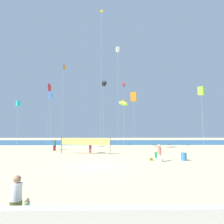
{
  "coord_description": "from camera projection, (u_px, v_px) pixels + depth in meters",
  "views": [
    {
      "loc": [
        1.22,
        -17.88,
        3.39
      ],
      "look_at": [
        1.83,
        11.77,
        6.18
      ],
      "focal_mm": 30.07,
      "sensor_mm": 36.0,
      "label": 1
    }
  ],
  "objects": [
    {
      "name": "kite_white_box",
      "position": [
        118.0,
        50.0,
        34.57
      ],
      "size": [
        0.67,
        0.67,
        18.58
      ],
      "color": "silver",
      "rests_on": "ground"
    },
    {
      "name": "kite_red_delta",
      "position": [
        49.0,
        88.0,
        34.48
      ],
      "size": [
        0.45,
        1.59,
        11.88
      ],
      "color": "silver",
      "rests_on": "ground"
    },
    {
      "name": "ground_plane",
      "position": [
        95.0,
        166.0,
        17.45
      ],
      "size": [
        120.0,
        120.0,
        0.0
      ],
      "primitive_type": "plane",
      "color": "beige"
    },
    {
      "name": "volleyball_net",
      "position": [
        85.0,
        142.0,
        26.19
      ],
      "size": [
        7.01,
        1.35,
        2.4
      ],
      "color": "#4C4C51",
      "rests_on": "ground"
    },
    {
      "name": "ocean_band",
      "position": [
        104.0,
        142.0,
        50.88
      ],
      "size": [
        120.0,
        20.0,
        0.01
      ],
      "primitive_type": "cube",
      "color": "#28608C",
      "rests_on": "ground"
    },
    {
      "name": "kite_orange_box",
      "position": [
        134.0,
        97.0,
        33.41
      ],
      "size": [
        1.19,
        1.19,
        9.99
      ],
      "color": "silver",
      "rests_on": "ground"
    },
    {
      "name": "kite_lime_box",
      "position": [
        201.0,
        91.0,
        20.58
      ],
      "size": [
        0.79,
        0.79,
        8.07
      ],
      "color": "silver",
      "rests_on": "ground"
    },
    {
      "name": "boardwalk_ledge",
      "position": [
        70.0,
        221.0,
        6.06
      ],
      "size": [
        28.0,
        0.44,
        0.85
      ],
      "primitive_type": "cube",
      "color": "beige",
      "rests_on": "ground"
    },
    {
      "name": "kite_orange_delta",
      "position": [
        64.0,
        67.0,
        35.95
      ],
      "size": [
        0.58,
        1.0,
        15.82
      ],
      "color": "silver",
      "rests_on": "ground"
    },
    {
      "name": "kite_cyan_box",
      "position": [
        18.0,
        104.0,
        29.34
      ],
      "size": [
        0.74,
        0.74,
        7.88
      ],
      "color": "silver",
      "rests_on": "ground"
    },
    {
      "name": "folding_beach_chair",
      "position": [
        157.0,
        156.0,
        20.67
      ],
      "size": [
        0.52,
        0.65,
        0.89
      ],
      "rotation": [
        0.0,
        0.0,
        0.37
      ],
      "color": "#1E8C4C",
      "rests_on": "ground"
    },
    {
      "name": "trash_barrel",
      "position": [
        184.0,
        157.0,
        20.61
      ],
      "size": [
        0.6,
        0.6,
        0.85
      ],
      "primitive_type": "cylinder",
      "color": "teal",
      "rests_on": "ground"
    },
    {
      "name": "beachgoer_coral_shirt",
      "position": [
        159.0,
        152.0,
        19.89
      ],
      "size": [
        0.42,
        0.42,
        1.82
      ],
      "rotation": [
        0.0,
        0.0,
        4.47
      ],
      "color": "white",
      "rests_on": "ground"
    },
    {
      "name": "mother_figure",
      "position": [
        16.0,
        197.0,
        6.95
      ],
      "size": [
        0.38,
        0.38,
        1.68
      ],
      "rotation": [
        0.0,
        0.0,
        0.05
      ],
      "color": "olive",
      "rests_on": "ground"
    },
    {
      "name": "kite_blue_delta",
      "position": [
        51.0,
        95.0,
        25.36
      ],
      "size": [
        0.91,
        1.11,
        8.57
      ],
      "color": "silver",
      "rests_on": "ground"
    },
    {
      "name": "beachgoer_teal_shirt",
      "position": [
        55.0,
        145.0,
        30.34
      ],
      "size": [
        0.4,
        0.4,
        1.75
      ],
      "rotation": [
        0.0,
        0.0,
        4.25
      ],
      "color": "maroon",
      "rests_on": "ground"
    },
    {
      "name": "kite_black_delta",
      "position": [
        104.0,
        83.0,
        38.23
      ],
      "size": [
        1.2,
        0.99,
        13.45
      ],
      "color": "silver",
      "rests_on": "ground"
    },
    {
      "name": "kite_yellow_diamond",
      "position": [
        101.0,
        21.0,
        27.59
      ],
      "size": [
        0.58,
        0.58,
        21.03
      ],
      "color": "silver",
      "rests_on": "ground"
    },
    {
      "name": "beach_handbag",
      "position": [
        151.0,
        159.0,
        20.61
      ],
      "size": [
        0.34,
        0.17,
        0.27
      ],
      "primitive_type": "cube",
      "color": "olive",
      "rests_on": "ground"
    },
    {
      "name": "kite_lime_inflatable",
      "position": [
        123.0,
        103.0,
        35.56
      ],
      "size": [
        2.28,
        2.48,
        9.08
      ],
      "color": "silver",
      "rests_on": "ground"
    },
    {
      "name": "kite_red_tube",
      "position": [
        124.0,
        85.0,
        38.59
      ],
      "size": [
        0.8,
        2.48,
        12.81
      ],
      "color": "silver",
      "rests_on": "ground"
    },
    {
      "name": "beachgoer_plum_shirt",
      "position": [
        90.0,
        148.0,
        26.74
      ],
      "size": [
        0.35,
        0.35,
        1.52
      ],
      "rotation": [
        0.0,
        0.0,
        0.97
      ],
      "color": "#EA7260",
      "rests_on": "ground"
    },
    {
      "name": "toddler_figure",
      "position": [
        27.0,
        209.0,
        6.91
      ],
      "size": [
        0.2,
        0.2,
        0.88
      ],
      "rotation": [
        0.0,
        0.0,
        -0.12
      ],
      "color": "gold",
      "rests_on": "ground"
    }
  ]
}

